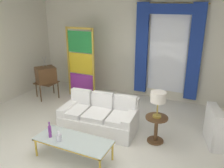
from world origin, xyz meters
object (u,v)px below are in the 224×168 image
at_px(bottle_blue_decanter, 50,131).
at_px(table_lamp_brass, 158,98).
at_px(coffee_table, 73,141).
at_px(bottle_crystal_tall, 59,137).
at_px(vintage_tv, 46,76).
at_px(stained_glass_divider, 81,65).
at_px(peacock_figurine, 85,98).
at_px(couch_white_long, 100,117).
at_px(round_side_table, 156,127).

relative_size(bottle_blue_decanter, table_lamp_brass, 0.58).
xyz_separation_m(coffee_table, bottle_blue_decanter, (-0.46, -0.10, 0.17)).
height_order(bottle_crystal_tall, table_lamp_brass, table_lamp_brass).
height_order(vintage_tv, stained_glass_divider, stained_glass_divider).
bearing_deg(peacock_figurine, couch_white_long, -45.23).
distance_m(couch_white_long, coffee_table, 1.25).
relative_size(bottle_crystal_tall, stained_glass_divider, 0.10).
bearing_deg(vintage_tv, peacock_figurine, 1.21).
relative_size(round_side_table, table_lamp_brass, 1.04).
distance_m(peacock_figurine, round_side_table, 2.63).
xyz_separation_m(vintage_tv, peacock_figurine, (1.39, 0.03, -0.51)).
distance_m(vintage_tv, peacock_figurine, 1.48).
xyz_separation_m(peacock_figurine, table_lamp_brass, (2.40, -1.06, 0.81)).
relative_size(stained_glass_divider, table_lamp_brass, 3.86).
relative_size(couch_white_long, peacock_figurine, 3.03).
bearing_deg(vintage_tv, stained_glass_divider, 28.24).
bearing_deg(table_lamp_brass, peacock_figurine, 156.29).
height_order(coffee_table, round_side_table, round_side_table).
relative_size(stained_glass_divider, peacock_figurine, 3.67).
height_order(vintage_tv, round_side_table, vintage_tv).
distance_m(stained_glass_divider, table_lamp_brass, 3.22).
height_order(round_side_table, table_lamp_brass, table_lamp_brass).
bearing_deg(table_lamp_brass, coffee_table, -136.40).
bearing_deg(vintage_tv, bottle_crystal_tall, -46.59).
relative_size(couch_white_long, round_side_table, 3.06).
distance_m(bottle_crystal_tall, table_lamp_brass, 2.12).
relative_size(couch_white_long, stained_glass_divider, 0.83).
bearing_deg(peacock_figurine, coffee_table, -64.30).
distance_m(vintage_tv, round_side_table, 3.95).
relative_size(vintage_tv, stained_glass_divider, 0.61).
bearing_deg(table_lamp_brass, round_side_table, 180.00).
bearing_deg(bottle_blue_decanter, round_side_table, 37.30).
relative_size(vintage_tv, round_side_table, 2.26).
xyz_separation_m(couch_white_long, vintage_tv, (-2.43, 1.02, 0.42)).
xyz_separation_m(vintage_tv, table_lamp_brass, (3.79, -1.03, 0.30)).
bearing_deg(peacock_figurine, table_lamp_brass, -23.71).
bearing_deg(couch_white_long, bottle_blue_decanter, -106.29).
height_order(stained_glass_divider, round_side_table, stained_glass_divider).
xyz_separation_m(coffee_table, stained_glass_divider, (-1.53, 2.78, 0.68)).
xyz_separation_m(stained_glass_divider, peacock_figurine, (0.42, -0.49, -0.84)).
distance_m(couch_white_long, bottle_crystal_tall, 1.40).
distance_m(coffee_table, bottle_blue_decanter, 0.50).
height_order(coffee_table, peacock_figurine, peacock_figurine).
relative_size(coffee_table, vintage_tv, 1.11).
relative_size(vintage_tv, peacock_figurine, 2.24).
bearing_deg(vintage_tv, bottle_blue_decanter, -49.33).
height_order(couch_white_long, bottle_blue_decanter, couch_white_long).
relative_size(bottle_blue_decanter, peacock_figurine, 0.55).
height_order(couch_white_long, round_side_table, couch_white_long).
bearing_deg(couch_white_long, round_side_table, -0.38).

